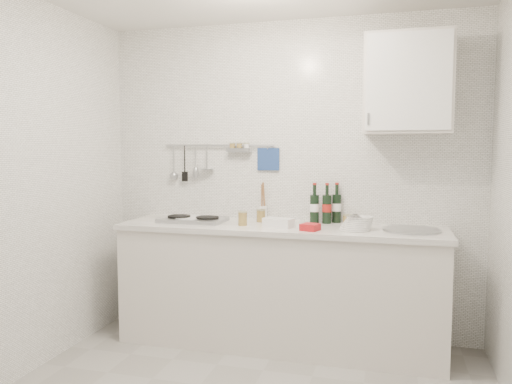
{
  "coord_description": "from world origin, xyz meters",
  "views": [
    {
      "loc": [
        0.82,
        -2.53,
        1.5
      ],
      "look_at": [
        -0.13,
        0.9,
        1.19
      ],
      "focal_mm": 35.0,
      "sensor_mm": 36.0,
      "label": 1
    }
  ],
  "objects_px": {
    "plate_stack_hob": "(189,219)",
    "utensil_crock": "(263,211)",
    "wine_bottles": "(326,203)",
    "wall_cabinet": "(408,84)",
    "plate_stack_sink": "(357,223)"
  },
  "relations": [
    {
      "from": "wall_cabinet",
      "to": "plate_stack_hob",
      "type": "xyz_separation_m",
      "value": [
        -1.65,
        -0.1,
        -1.01
      ]
    },
    {
      "from": "plate_stack_hob",
      "to": "utensil_crock",
      "type": "xyz_separation_m",
      "value": [
        0.55,
        0.23,
        0.05
      ]
    },
    {
      "from": "wall_cabinet",
      "to": "utensil_crock",
      "type": "relative_size",
      "value": 2.29
    },
    {
      "from": "wall_cabinet",
      "to": "wine_bottles",
      "type": "relative_size",
      "value": 2.26
    },
    {
      "from": "plate_stack_hob",
      "to": "wall_cabinet",
      "type": "bearing_deg",
      "value": 3.59
    },
    {
      "from": "wall_cabinet",
      "to": "plate_stack_sink",
      "type": "height_order",
      "value": "wall_cabinet"
    },
    {
      "from": "wall_cabinet",
      "to": "utensil_crock",
      "type": "xyz_separation_m",
      "value": [
        -1.1,
        0.13,
        -0.96
      ]
    },
    {
      "from": "wall_cabinet",
      "to": "plate_stack_sink",
      "type": "bearing_deg",
      "value": -150.53
    },
    {
      "from": "plate_stack_hob",
      "to": "plate_stack_sink",
      "type": "bearing_deg",
      "value": -3.41
    },
    {
      "from": "wall_cabinet",
      "to": "wine_bottles",
      "type": "distance_m",
      "value": 1.05
    },
    {
      "from": "plate_stack_sink",
      "to": "wall_cabinet",
      "type": "bearing_deg",
      "value": 29.47
    },
    {
      "from": "plate_stack_sink",
      "to": "wine_bottles",
      "type": "xyz_separation_m",
      "value": [
        -0.26,
        0.27,
        0.11
      ]
    },
    {
      "from": "wall_cabinet",
      "to": "plate_stack_sink",
      "type": "xyz_separation_m",
      "value": [
        -0.32,
        -0.18,
        -0.98
      ]
    },
    {
      "from": "wine_bottles",
      "to": "plate_stack_hob",
      "type": "bearing_deg",
      "value": -169.73
    },
    {
      "from": "utensil_crock",
      "to": "wine_bottles",
      "type": "bearing_deg",
      "value": -4.54
    }
  ]
}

